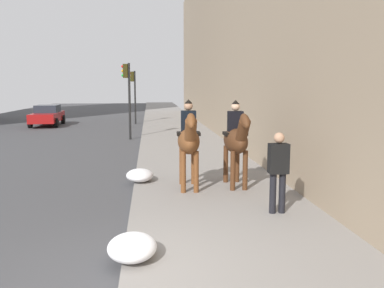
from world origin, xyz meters
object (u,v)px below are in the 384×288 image
at_px(mounted_horse_far, 236,139).
at_px(traffic_light_near_curb, 128,89).
at_px(traffic_light_far_curb, 134,89).
at_px(car_near_lane, 47,115).
at_px(mounted_horse_near, 189,140).
at_px(pedestrian_greeting, 278,167).

xyz_separation_m(mounted_horse_far, traffic_light_near_curb, (10.84, 3.33, 1.23)).
bearing_deg(traffic_light_far_curb, car_near_lane, 95.15).
bearing_deg(mounted_horse_near, traffic_light_far_curb, -171.91).
bearing_deg(mounted_horse_far, traffic_light_far_curb, -171.12).
distance_m(pedestrian_greeting, traffic_light_far_curb, 22.07).
bearing_deg(mounted_horse_far, pedestrian_greeting, 8.83).
bearing_deg(mounted_horse_near, pedestrian_greeting, 38.69).
distance_m(car_near_lane, traffic_light_near_curb, 10.17).
height_order(pedestrian_greeting, car_near_lane, pedestrian_greeting).
bearing_deg(pedestrian_greeting, mounted_horse_far, 9.33).
relative_size(car_near_lane, traffic_light_near_curb, 1.17).
height_order(mounted_horse_near, mounted_horse_far, mounted_horse_near).
height_order(mounted_horse_near, traffic_light_far_curb, traffic_light_far_curb).
bearing_deg(car_near_lane, mounted_horse_far, 23.91).
bearing_deg(pedestrian_greeting, mounted_horse_near, 36.33).
relative_size(car_near_lane, traffic_light_far_curb, 1.20).
distance_m(mounted_horse_far, traffic_light_far_curb, 19.72).
distance_m(mounted_horse_far, car_near_lane, 21.04).
height_order(pedestrian_greeting, traffic_light_far_curb, traffic_light_far_curb).
bearing_deg(mounted_horse_near, car_near_lane, -155.02).
bearing_deg(car_near_lane, mounted_horse_near, 20.66).
distance_m(mounted_horse_far, pedestrian_greeting, 2.36).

